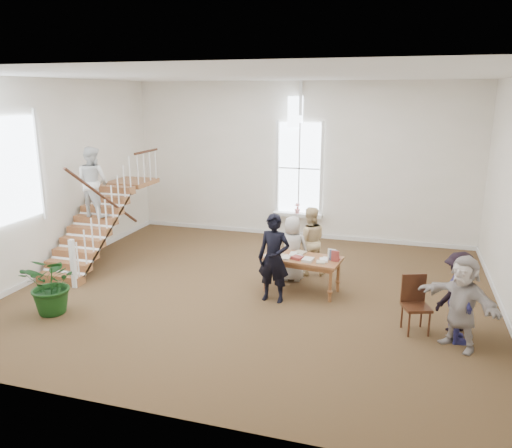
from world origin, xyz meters
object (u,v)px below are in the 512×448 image
(library_table, at_px, (301,261))
(police_officer, at_px, (274,258))
(person_yellow, at_px, (309,241))
(woman_cluster_c, at_px, (462,303))
(floor_plant, at_px, (53,284))
(elderly_woman, at_px, (292,249))
(side_chair, at_px, (415,300))
(woman_cluster_a, at_px, (460,301))
(woman_cluster_b, at_px, (458,292))

(library_table, height_order, police_officer, police_officer)
(police_officer, xyz_separation_m, person_yellow, (0.40, 1.75, -0.10))
(woman_cluster_c, height_order, floor_plant, woman_cluster_c)
(elderly_woman, distance_m, side_chair, 3.22)
(side_chair, bearing_deg, floor_plant, 170.16)
(woman_cluster_c, bearing_deg, side_chair, -173.45)
(woman_cluster_a, distance_m, woman_cluster_c, 0.21)
(elderly_woman, distance_m, woman_cluster_c, 4.07)
(person_yellow, height_order, floor_plant, person_yellow)
(woman_cluster_a, xyz_separation_m, woman_cluster_b, (0.01, 0.45, -0.01))
(floor_plant, bearing_deg, woman_cluster_a, 7.79)
(police_officer, bearing_deg, library_table, 60.36)
(woman_cluster_a, bearing_deg, elderly_woman, 42.77)
(elderly_woman, xyz_separation_m, floor_plant, (-4.02, -3.07, -0.15))
(library_table, bearing_deg, woman_cluster_a, -18.36)
(woman_cluster_c, bearing_deg, person_yellow, 176.92)
(woman_cluster_b, height_order, woman_cluster_c, woman_cluster_c)
(elderly_woman, height_order, woman_cluster_c, woman_cluster_c)
(person_yellow, relative_size, woman_cluster_c, 1.00)
(library_table, distance_m, woman_cluster_c, 3.46)
(woman_cluster_c, bearing_deg, woman_cluster_b, 128.79)
(library_table, height_order, side_chair, side_chair)
(floor_plant, bearing_deg, elderly_woman, 37.40)
(woman_cluster_c, relative_size, floor_plant, 1.35)
(library_table, xyz_separation_m, person_yellow, (-0.04, 1.11, 0.12))
(woman_cluster_c, relative_size, side_chair, 1.57)
(elderly_woman, bearing_deg, police_officer, 79.56)
(person_yellow, xyz_separation_m, woman_cluster_b, (3.08, -2.11, -0.07))
(police_officer, xyz_separation_m, side_chair, (2.76, -0.56, -0.34))
(police_officer, height_order, woman_cluster_b, police_officer)
(floor_plant, xyz_separation_m, side_chair, (6.68, 1.26, -0.02))
(person_yellow, bearing_deg, library_table, 74.44)
(library_table, relative_size, woman_cluster_a, 1.16)
(woman_cluster_a, relative_size, woman_cluster_c, 0.93)
(library_table, xyz_separation_m, woman_cluster_b, (3.04, -1.00, 0.05))
(library_table, relative_size, person_yellow, 1.07)
(library_table, bearing_deg, floor_plant, -143.32)
(police_officer, relative_size, woman_cluster_b, 1.24)
(library_table, relative_size, woman_cluster_c, 1.07)
(police_officer, height_order, person_yellow, police_officer)
(woman_cluster_b, bearing_deg, side_chair, -30.65)
(person_yellow, xyz_separation_m, floor_plant, (-4.32, -3.57, -0.21))
(woman_cluster_a, distance_m, woman_cluster_b, 0.45)
(library_table, bearing_deg, elderly_woman, 126.35)
(library_table, bearing_deg, side_chair, -20.07)
(police_officer, height_order, elderly_woman, police_officer)
(floor_plant, bearing_deg, police_officer, 24.94)
(library_table, height_order, floor_plant, floor_plant)
(library_table, distance_m, floor_plant, 5.01)
(person_yellow, bearing_deg, side_chair, 118.03)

